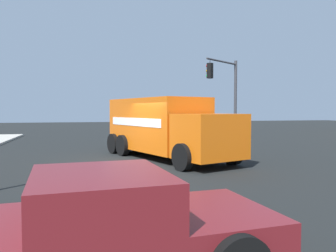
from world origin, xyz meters
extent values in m
plane|color=black|center=(0.00, 0.00, 0.00)|extent=(100.00, 100.00, 0.00)
cube|color=orange|center=(-1.61, 1.32, 1.54)|extent=(5.94, 4.08, 2.38)
cube|color=orange|center=(2.00, 2.59, 1.20)|extent=(2.59, 2.89, 1.70)
cube|color=black|center=(2.81, 2.87, 1.54)|extent=(0.74, 1.93, 0.88)
cube|color=#B2B2B7|center=(-4.09, 0.44, 0.19)|extent=(0.95, 2.24, 0.21)
cube|color=white|center=(-2.01, 2.46, 1.66)|extent=(4.33, 1.54, 0.36)
cube|color=white|center=(-1.21, 0.18, 1.66)|extent=(4.33, 1.54, 0.36)
cylinder|color=black|center=(1.54, 3.74, 0.50)|extent=(1.04, 0.60, 1.00)
cylinder|color=black|center=(2.36, 1.40, 0.50)|extent=(1.04, 0.60, 1.00)
cylinder|color=black|center=(-3.09, 2.11, 0.50)|extent=(1.04, 0.60, 1.00)
cylinder|color=black|center=(-2.26, -0.23, 0.50)|extent=(1.04, 0.60, 1.00)
cylinder|color=black|center=(-4.08, 1.76, 0.50)|extent=(1.04, 0.60, 1.00)
cylinder|color=black|center=(-3.25, -0.58, 0.50)|extent=(1.04, 0.60, 1.00)
cylinder|color=#38383D|center=(-7.83, 8.25, 2.81)|extent=(0.20, 0.20, 5.62)
cylinder|color=#38383D|center=(-6.79, 6.80, 5.37)|extent=(2.17, 2.97, 0.12)
cylinder|color=#38383D|center=(-5.96, 5.64, 5.25)|extent=(0.03, 0.03, 0.25)
cube|color=black|center=(-5.96, 5.64, 4.65)|extent=(0.42, 0.42, 0.95)
sphere|color=red|center=(-6.11, 5.53, 4.96)|extent=(0.20, 0.20, 0.20)
sphere|color=#EFA314|center=(-6.11, 5.53, 4.65)|extent=(0.20, 0.20, 0.20)
sphere|color=#19CC4C|center=(-6.11, 5.53, 4.34)|extent=(0.20, 0.20, 0.20)
cube|color=maroon|center=(9.42, -0.22, 0.53)|extent=(2.06, 1.65, 0.50)
cube|color=maroon|center=(9.54, -1.82, 0.83)|extent=(2.08, 1.85, 1.10)
cube|color=black|center=(9.54, -1.82, 1.12)|extent=(1.90, 1.56, 0.48)
cylinder|color=black|center=(8.42, -0.43, 0.38)|extent=(0.30, 0.78, 0.76)
camera|label=1|loc=(13.94, -2.01, 2.18)|focal=36.12mm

